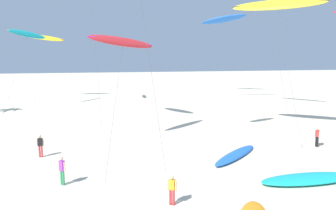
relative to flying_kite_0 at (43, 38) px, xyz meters
name	(u,v)px	position (x,y,z in m)	size (l,w,h in m)	color
flying_kite_0	(43,38)	(0.00, 0.00, 0.00)	(6.90, 8.64, 11.63)	yellow
flying_kite_2	(278,4)	(24.82, -33.24, 1.52)	(7.43, 8.47, 12.90)	yellow
flying_kite_3	(27,34)	(-0.92, -9.69, -0.05)	(4.94, 8.67, 11.52)	#19B2B7
flying_kite_7	(224,19)	(29.13, -10.30, 2.73)	(7.35, 5.55, 14.56)	blue
flying_kite_10	(123,42)	(10.68, -32.26, -1.96)	(6.64, 12.57, 9.55)	red
grounded_kite_1	(236,155)	(18.30, -39.18, -10.53)	(5.53, 5.02, 0.31)	blue
grounded_kite_3	(308,179)	(20.44, -44.74, -10.49)	(6.17, 1.87, 0.39)	#19B2B7
person_foreground_walker	(172,189)	(11.71, -45.83, -9.82)	(0.44, 0.33, 1.58)	red
person_near_left	(62,169)	(6.07, -41.85, -9.74)	(0.40, 0.37, 1.73)	#338E56
person_near_right	(40,145)	(4.03, -35.89, -9.76)	(0.51, 0.23, 1.70)	red
person_mid_field	(317,136)	(26.10, -38.17, -9.79)	(0.23, 0.51, 1.64)	black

